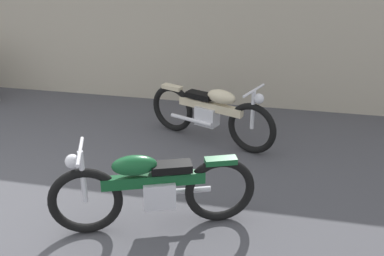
% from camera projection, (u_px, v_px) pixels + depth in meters
% --- Properties ---
extents(building_wall, '(18.00, 0.30, 2.65)m').
position_uv_depth(building_wall, '(104.00, 25.00, 8.18)').
color(building_wall, '#B2A893').
rests_on(building_wall, ground_plane).
extents(motorcycle_green, '(2.05, 0.97, 0.97)m').
position_uv_depth(motorcycle_green, '(152.00, 188.00, 4.57)').
color(motorcycle_green, black).
rests_on(motorcycle_green, ground_plane).
extents(motorcycle_cream, '(2.01, 0.98, 0.96)m').
position_uv_depth(motorcycle_cream, '(211.00, 113.00, 6.51)').
color(motorcycle_cream, black).
rests_on(motorcycle_cream, ground_plane).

